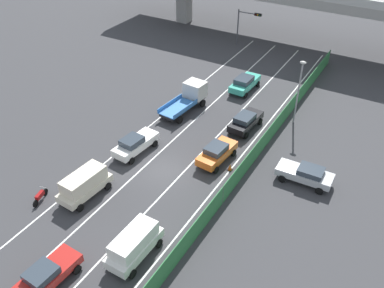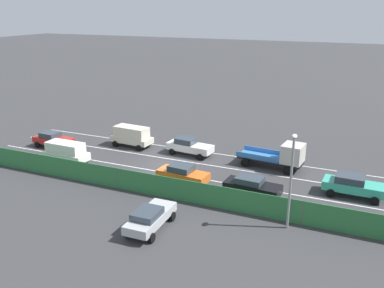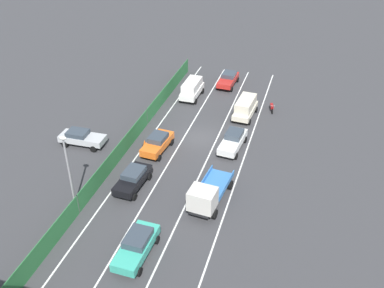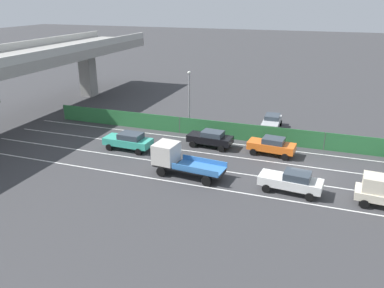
# 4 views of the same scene
# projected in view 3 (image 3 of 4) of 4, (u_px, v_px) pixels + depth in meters

# --- Properties ---
(ground_plane) EXTENTS (300.00, 300.00, 0.00)m
(ground_plane) POSITION_uv_depth(u_px,v_px,m) (200.00, 138.00, 44.86)
(ground_plane) COLOR #38383A
(lane_line_left_edge) EXTENTS (0.14, 48.66, 0.01)m
(lane_line_left_edge) POSITION_uv_depth(u_px,v_px,m) (235.00, 183.00, 38.56)
(lane_line_left_edge) COLOR silver
(lane_line_left_edge) RESTS_ON ground
(lane_line_mid_left) EXTENTS (0.14, 48.66, 0.01)m
(lane_line_mid_left) POSITION_uv_depth(u_px,v_px,m) (199.00, 176.00, 39.35)
(lane_line_mid_left) COLOR silver
(lane_line_mid_left) RESTS_ON ground
(lane_line_mid_right) EXTENTS (0.14, 48.66, 0.01)m
(lane_line_mid_right) POSITION_uv_depth(u_px,v_px,m) (164.00, 170.00, 40.15)
(lane_line_mid_right) COLOR silver
(lane_line_mid_right) RESTS_ON ground
(lane_line_right_edge) EXTENTS (0.14, 48.66, 0.01)m
(lane_line_right_edge) POSITION_uv_depth(u_px,v_px,m) (131.00, 164.00, 40.94)
(lane_line_right_edge) COLOR silver
(lane_line_right_edge) RESTS_ON ground
(green_fence) EXTENTS (0.10, 44.76, 1.78)m
(green_fence) POSITION_uv_depth(u_px,v_px,m) (118.00, 154.00, 40.77)
(green_fence) COLOR #2D753D
(green_fence) RESTS_ON ground
(car_sedan_red) EXTENTS (2.18, 4.45, 1.60)m
(car_sedan_red) POSITION_uv_depth(u_px,v_px,m) (228.00, 79.00, 55.01)
(car_sedan_red) COLOR red
(car_sedan_red) RESTS_ON ground
(car_van_cream) EXTENTS (2.31, 4.56, 2.16)m
(car_van_cream) POSITION_uv_depth(u_px,v_px,m) (245.00, 107.00, 47.95)
(car_van_cream) COLOR beige
(car_van_cream) RESTS_ON ground
(car_taxi_teal) EXTENTS (2.14, 4.72, 1.69)m
(car_taxi_teal) POSITION_uv_depth(u_px,v_px,m) (137.00, 245.00, 30.97)
(car_taxi_teal) COLOR teal
(car_taxi_teal) RESTS_ON ground
(car_van_white) EXTENTS (2.08, 4.40, 2.13)m
(car_van_white) POSITION_uv_depth(u_px,v_px,m) (192.00, 88.00, 51.98)
(car_van_white) COLOR silver
(car_van_white) RESTS_ON ground
(car_sedan_black) EXTENTS (2.18, 4.48, 1.63)m
(car_sedan_black) POSITION_uv_depth(u_px,v_px,m) (133.00, 178.00, 37.59)
(car_sedan_black) COLOR black
(car_sedan_black) RESTS_ON ground
(car_taxi_orange) EXTENTS (2.23, 4.45, 1.68)m
(car_taxi_orange) POSITION_uv_depth(u_px,v_px,m) (157.00, 143.00, 42.38)
(car_taxi_orange) COLOR orange
(car_taxi_orange) RESTS_ON ground
(car_hatchback_white) EXTENTS (2.27, 4.79, 1.70)m
(car_hatchback_white) POSITION_uv_depth(u_px,v_px,m) (233.00, 140.00, 42.75)
(car_hatchback_white) COLOR silver
(car_hatchback_white) RESTS_ON ground
(flatbed_truck_blue) EXTENTS (2.78, 6.10, 2.53)m
(flatbed_truck_blue) POSITION_uv_depth(u_px,v_px,m) (207.00, 196.00, 35.04)
(flatbed_truck_blue) COLOR black
(flatbed_truck_blue) RESTS_ON ground
(motorcycle) EXTENTS (0.72, 1.91, 0.93)m
(motorcycle) POSITION_uv_depth(u_px,v_px,m) (272.00, 107.00, 49.55)
(motorcycle) COLOR black
(motorcycle) RESTS_ON ground
(parked_wagon_silver) EXTENTS (4.56, 2.06, 1.54)m
(parked_wagon_silver) POSITION_uv_depth(u_px,v_px,m) (82.00, 137.00, 43.31)
(parked_wagon_silver) COLOR #B2B5B7
(parked_wagon_silver) RESTS_ON ground
(street_lamp) EXTENTS (0.60, 0.36, 6.60)m
(street_lamp) POSITION_uv_depth(u_px,v_px,m) (68.00, 164.00, 33.92)
(street_lamp) COLOR gray
(street_lamp) RESTS_ON ground
(traffic_cone) EXTENTS (0.47, 0.47, 0.65)m
(traffic_cone) POSITION_uv_depth(u_px,v_px,m) (145.00, 143.00, 43.52)
(traffic_cone) COLOR orange
(traffic_cone) RESTS_ON ground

